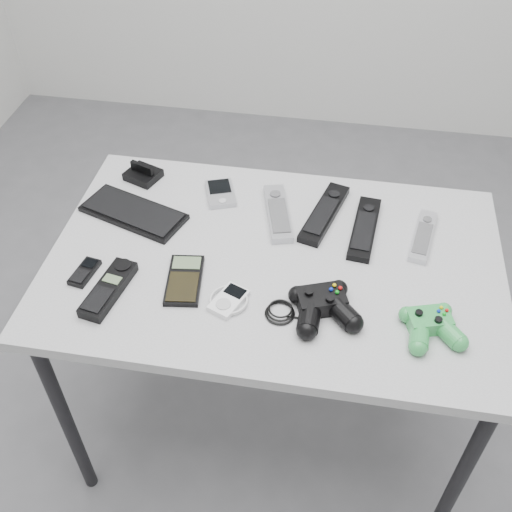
% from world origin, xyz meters
% --- Properties ---
extents(floor, '(3.50, 3.50, 0.00)m').
position_xyz_m(floor, '(0.00, 0.00, 0.00)').
color(floor, slate).
rests_on(floor, ground).
extents(desk, '(1.07, 0.69, 0.71)m').
position_xyz_m(desk, '(-0.10, -0.06, 0.65)').
color(desk, '#9B9B9E').
rests_on(desk, floor).
extents(pda_keyboard, '(0.29, 0.19, 0.02)m').
position_xyz_m(pda_keyboard, '(-0.48, 0.04, 0.72)').
color(pda_keyboard, black).
rests_on(pda_keyboard, desk).
extents(dock_bracket, '(0.11, 0.10, 0.05)m').
position_xyz_m(dock_bracket, '(-0.50, 0.20, 0.74)').
color(dock_bracket, black).
rests_on(dock_bracket, desk).
extents(pda, '(0.10, 0.13, 0.02)m').
position_xyz_m(pda, '(-0.28, 0.16, 0.72)').
color(pda, '#A6A7AE').
rests_on(pda, desk).
extents(remote_silver_a, '(0.10, 0.22, 0.02)m').
position_xyz_m(remote_silver_a, '(-0.11, 0.10, 0.73)').
color(remote_silver_a, '#A6A7AE').
rests_on(remote_silver_a, desk).
extents(remote_black_a, '(0.12, 0.24, 0.02)m').
position_xyz_m(remote_black_a, '(0.00, 0.12, 0.73)').
color(remote_black_a, black).
rests_on(remote_black_a, desk).
extents(remote_black_b, '(0.08, 0.23, 0.02)m').
position_xyz_m(remote_black_b, '(0.10, 0.08, 0.72)').
color(remote_black_b, black).
rests_on(remote_black_b, desk).
extents(remote_silver_b, '(0.08, 0.19, 0.02)m').
position_xyz_m(remote_silver_b, '(0.25, 0.07, 0.72)').
color(remote_silver_b, '#B9B9C1').
rests_on(remote_silver_b, desk).
extents(mobile_phone, '(0.05, 0.09, 0.01)m').
position_xyz_m(mobile_phone, '(-0.52, -0.18, 0.72)').
color(mobile_phone, black).
rests_on(mobile_phone, desk).
extents(cordless_handset, '(0.08, 0.18, 0.03)m').
position_xyz_m(cordless_handset, '(-0.45, -0.23, 0.73)').
color(cordless_handset, black).
rests_on(cordless_handset, desk).
extents(calculator, '(0.10, 0.16, 0.02)m').
position_xyz_m(calculator, '(-0.29, -0.17, 0.72)').
color(calculator, black).
rests_on(calculator, desk).
extents(mp3_player, '(0.11, 0.12, 0.02)m').
position_xyz_m(mp3_player, '(-0.18, -0.21, 0.72)').
color(mp3_player, white).
rests_on(mp3_player, desk).
extents(controller_black, '(0.28, 0.23, 0.05)m').
position_xyz_m(controller_black, '(0.03, -0.20, 0.74)').
color(controller_black, black).
rests_on(controller_black, desk).
extents(controller_green, '(0.16, 0.16, 0.04)m').
position_xyz_m(controller_green, '(0.25, -0.22, 0.74)').
color(controller_green, '#23803B').
rests_on(controller_green, desk).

